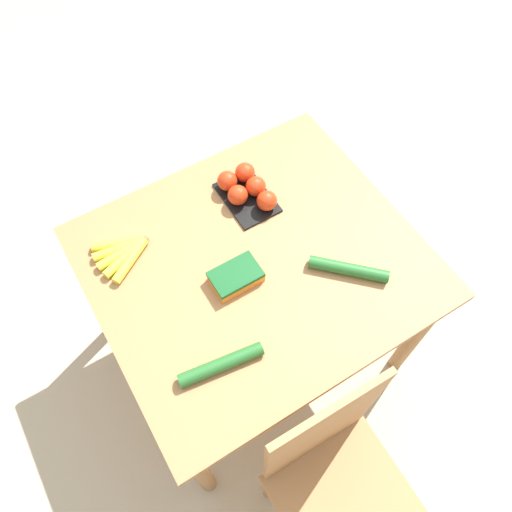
% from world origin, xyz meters
% --- Properties ---
extents(ground_plane, '(12.00, 12.00, 0.00)m').
position_xyz_m(ground_plane, '(0.00, 0.00, 0.00)').
color(ground_plane, '#B7A88E').
extents(dining_table, '(1.11, 0.99, 0.77)m').
position_xyz_m(dining_table, '(0.00, 0.00, 0.66)').
color(dining_table, '#9E7044').
rests_on(dining_table, ground_plane).
extents(chair, '(0.43, 0.41, 1.01)m').
position_xyz_m(chair, '(0.13, 0.69, 0.51)').
color(chair, '#A87547').
rests_on(chair, ground_plane).
extents(banana_bunch, '(0.20, 0.20, 0.03)m').
position_xyz_m(banana_bunch, '(0.38, -0.26, 0.78)').
color(banana_bunch, brown).
rests_on(banana_bunch, dining_table).
extents(tomato_pack, '(0.16, 0.24, 0.08)m').
position_xyz_m(tomato_pack, '(-0.12, -0.26, 0.81)').
color(tomato_pack, black).
rests_on(tomato_pack, dining_table).
extents(carrot_bag, '(0.17, 0.11, 0.05)m').
position_xyz_m(carrot_bag, '(0.10, 0.03, 0.80)').
color(carrot_bag, orange).
rests_on(carrot_bag, dining_table).
extents(cucumber_near, '(0.27, 0.08, 0.04)m').
position_xyz_m(cucumber_near, '(0.29, 0.27, 0.79)').
color(cucumber_near, '#236028').
rests_on(cucumber_near, dining_table).
extents(cucumber_far, '(0.22, 0.22, 0.04)m').
position_xyz_m(cucumber_far, '(-0.24, 0.20, 0.79)').
color(cucumber_far, '#236028').
rests_on(cucumber_far, dining_table).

